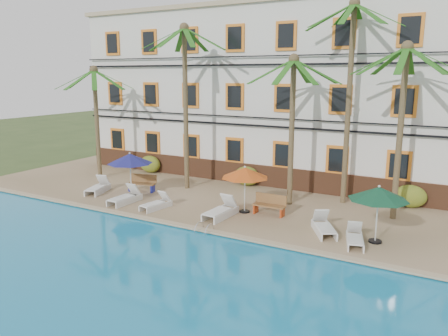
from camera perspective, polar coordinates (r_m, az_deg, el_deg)
The scene contains 25 objects.
ground at distance 19.43m, azimuth -4.35°, elevation -7.41°, with size 100.00×100.00×0.00m, color #384C23.
pool_deck at distance 23.52m, azimuth 2.37°, elevation -3.57°, with size 30.00×12.00×0.25m, color tan.
swimming_pool at distance 14.56m, azimuth -20.23°, elevation -14.70°, with size 26.00×12.00×0.20m, color #1780B2.
pool_coping at distance 18.63m, azimuth -5.90°, elevation -7.39°, with size 30.00×0.35×0.06m, color tan.
hotel_building at distance 27.21m, azimuth 7.27°, elevation 9.69°, with size 25.40×6.44×10.22m.
palm_a at distance 27.41m, azimuth -16.39°, elevation 7.85°, with size 4.49×4.49×6.75m.
palm_b at distance 23.77m, azimuth -5.09°, elevation 10.66°, with size 4.49×4.49×8.87m.
palm_c at distance 20.91m, azimuth 8.92°, elevation 7.70°, with size 4.49×4.49×7.18m.
palm_d at distance 21.67m, azimuth 16.15°, elevation 11.25°, with size 4.49×4.49×9.64m.
palm_e at distance 19.91m, azimuth 22.26°, elevation 7.44°, with size 4.49×4.49×7.59m.
shrub_left at distance 28.64m, azimuth -9.63°, elevation 0.51°, with size 1.50×0.90×1.10m, color #205F1B.
shrub_mid at distance 24.96m, azimuth 2.99°, elevation -1.05°, with size 1.50×0.90×1.10m, color #205F1B.
shrub_right at distance 22.65m, azimuth 23.16°, elevation -3.41°, with size 1.50×0.90×1.10m, color #205F1B.
umbrella_blue at distance 22.97m, azimuth -12.19°, elevation 1.18°, with size 2.32×2.32×2.32m.
umbrella_red at distance 19.81m, azimuth 2.75°, elevation -0.64°, with size 2.19×2.19×2.19m.
umbrella_green at distance 17.17m, azimuth 19.55°, elevation -3.18°, with size 2.24×2.24×2.24m.
lounger_a at distance 24.47m, azimuth -16.11°, elevation -2.43°, with size 1.20×1.97×0.88m.
lounger_b at distance 22.15m, azimuth -12.76°, elevation -3.75°, with size 0.72×1.91×0.89m.
lounger_c at distance 20.97m, azimuth -8.81°, elevation -4.60°, with size 0.84×1.72×0.78m.
lounger_d at distance 19.50m, azimuth -0.40°, elevation -5.56°, with size 0.84×2.06×0.96m.
lounger_e at distance 18.06m, azimuth 12.90°, elevation -7.45°, with size 1.48×1.91×0.86m.
lounger_f at distance 17.25m, azimuth 16.72°, elevation -8.71°, with size 1.01×1.74×0.78m.
bench_left at distance 24.15m, azimuth -10.64°, elevation -1.90°, with size 1.57×0.81×0.93m.
bench_right at distance 19.94m, azimuth 5.98°, elevation -4.75°, with size 1.50×0.49×0.93m.
pool_ladder at distance 17.88m, azimuth -2.59°, elevation -8.29°, with size 0.54×0.74×0.74m.
Camera 1 is at (10.16, -15.23, 6.49)m, focal length 35.00 mm.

